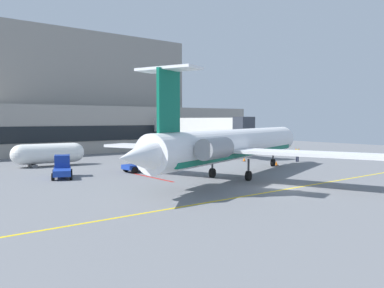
{
  "coord_description": "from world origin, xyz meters",
  "views": [
    {
      "loc": [
        -26.16,
        -20.98,
        5.68
      ],
      "look_at": [
        0.34,
        12.88,
        3.0
      ],
      "focal_mm": 37.25,
      "sensor_mm": 36.0,
      "label": 1
    }
  ],
  "objects_px": {
    "regional_jet": "(234,145)",
    "fuel_tank": "(49,154)",
    "marshaller": "(297,155)",
    "pushback_tractor": "(145,163)",
    "baggage_tug": "(62,168)"
  },
  "relations": [
    {
      "from": "regional_jet",
      "to": "baggage_tug",
      "type": "relative_size",
      "value": 7.52
    },
    {
      "from": "regional_jet",
      "to": "pushback_tractor",
      "type": "relative_size",
      "value": 7.68
    },
    {
      "from": "fuel_tank",
      "to": "marshaller",
      "type": "xyz_separation_m",
      "value": [
        27.83,
        -15.5,
        -0.61
      ]
    },
    {
      "from": "pushback_tractor",
      "to": "fuel_tank",
      "type": "distance_m",
      "value": 13.14
    },
    {
      "from": "pushback_tractor",
      "to": "fuel_tank",
      "type": "xyz_separation_m",
      "value": [
        -6.79,
        11.23,
        0.61
      ]
    },
    {
      "from": "baggage_tug",
      "to": "pushback_tractor",
      "type": "distance_m",
      "value": 8.93
    },
    {
      "from": "regional_jet",
      "to": "fuel_tank",
      "type": "xyz_separation_m",
      "value": [
        -10.82,
        20.88,
        -1.69
      ]
    },
    {
      "from": "regional_jet",
      "to": "baggage_tug",
      "type": "height_order",
      "value": "regional_jet"
    },
    {
      "from": "fuel_tank",
      "to": "marshaller",
      "type": "bearing_deg",
      "value": -29.12
    },
    {
      "from": "regional_jet",
      "to": "marshaller",
      "type": "relative_size",
      "value": 17.6
    },
    {
      "from": "baggage_tug",
      "to": "marshaller",
      "type": "relative_size",
      "value": 2.34
    },
    {
      "from": "pushback_tractor",
      "to": "marshaller",
      "type": "distance_m",
      "value": 21.48
    },
    {
      "from": "regional_jet",
      "to": "marshaller",
      "type": "bearing_deg",
      "value": 17.54
    },
    {
      "from": "regional_jet",
      "to": "marshaller",
      "type": "xyz_separation_m",
      "value": [
        17.01,
        5.38,
        -2.3
      ]
    },
    {
      "from": "baggage_tug",
      "to": "marshaller",
      "type": "bearing_deg",
      "value": -9.81
    }
  ]
}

